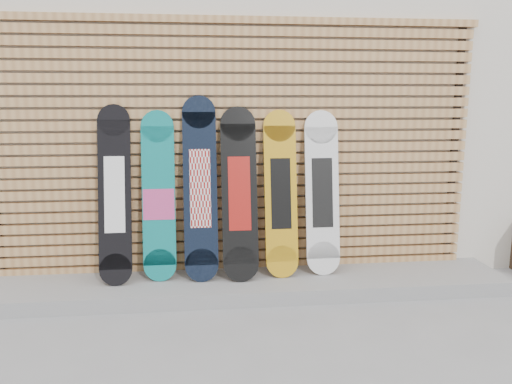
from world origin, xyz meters
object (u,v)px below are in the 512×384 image
snowboard_3 (239,193)px  snowboard_4 (281,194)px  snowboard_0 (115,195)px  snowboard_2 (200,188)px  snowboard_1 (159,197)px  snowboard_5 (322,193)px

snowboard_3 → snowboard_4: bearing=5.0°
snowboard_3 → snowboard_0: bearing=179.4°
snowboard_2 → snowboard_4: size_ratio=1.08×
snowboard_0 → snowboard_4: 1.38m
snowboard_2 → snowboard_0: bearing=-179.4°
snowboard_3 → snowboard_4: 0.36m
snowboard_1 → snowboard_3: 0.67m
snowboard_3 → snowboard_5: size_ratio=1.02×
snowboard_5 → snowboard_0: bearing=-178.9°
snowboard_0 → snowboard_4: bearing=0.8°
snowboard_4 → snowboard_5: snowboard_4 is taller
snowboard_2 → snowboard_5: bearing=1.5°
snowboard_2 → snowboard_5: size_ratio=1.09×
snowboard_1 → snowboard_3: size_ratio=0.98×
snowboard_1 → snowboard_0: bearing=-174.7°
snowboard_4 → snowboard_1: bearing=179.3°
snowboard_0 → snowboard_1: (0.35, 0.03, -0.03)m
snowboard_0 → snowboard_1: size_ratio=1.04×
snowboard_0 → snowboard_3: (1.02, -0.01, -0.01)m
snowboard_0 → snowboard_3: size_ratio=1.01×
snowboard_1 → snowboard_4: snowboard_4 is taller
snowboard_3 → snowboard_4: snowboard_3 is taller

